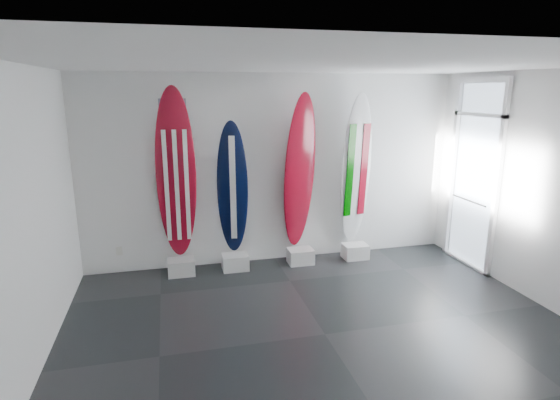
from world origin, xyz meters
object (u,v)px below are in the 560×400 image
object	(u,v)px
surfboard_navy	(233,189)
surfboard_swiss	(300,173)
surfboard_usa	(176,175)
surfboard_italy	(356,170)

from	to	relation	value
surfboard_navy	surfboard_swiss	distance (m)	1.08
surfboard_usa	surfboard_navy	xyz separation A→B (m)	(0.83, 0.00, -0.25)
surfboard_navy	surfboard_italy	xyz separation A→B (m)	(2.02, 0.00, 0.20)
surfboard_usa	surfboard_swiss	world-z (taller)	surfboard_usa
surfboard_usa	surfboard_navy	size ratio (longest dim) A/B	1.24
surfboard_usa	surfboard_italy	size ratio (longest dim) A/B	1.04
surfboard_swiss	surfboard_italy	world-z (taller)	surfboard_swiss
surfboard_usa	surfboard_swiss	bearing A→B (deg)	0.44
surfboard_usa	surfboard_navy	world-z (taller)	surfboard_usa
surfboard_usa	surfboard_swiss	xyz separation A→B (m)	(1.89, 0.00, -0.05)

